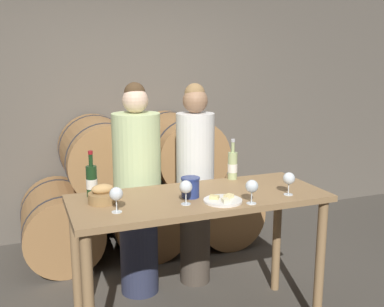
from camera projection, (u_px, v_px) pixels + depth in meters
The scene contains 14 objects.
stone_wall_back at pixel (125, 80), 4.63m from camera, with size 10.00×0.12×3.20m.
barrel_stack at pixel (142, 190), 4.31m from camera, with size 2.23×0.91×1.29m.
tasting_table at pixel (199, 216), 2.92m from camera, with size 1.66×0.66×0.95m.
person_left at pixel (138, 190), 3.41m from camera, with size 0.36×0.36×1.65m.
person_right at pixel (195, 183), 3.58m from camera, with size 0.30×0.30×1.63m.
wine_bottle_red at pixel (92, 181), 2.85m from camera, with size 0.07×0.07×0.30m.
wine_bottle_white at pixel (233, 165), 3.27m from camera, with size 0.07×0.07×0.30m.
blue_crock at pixel (190, 186), 2.84m from camera, with size 0.12×0.12×0.13m.
bread_basket at pixel (103, 196), 2.74m from camera, with size 0.18×0.18×0.12m.
cheese_plate at pixel (223, 200), 2.76m from camera, with size 0.24×0.24×0.04m.
wine_glass_far_left at pixel (116, 194), 2.55m from camera, with size 0.08×0.08×0.15m.
wine_glass_left at pixel (186, 187), 2.69m from camera, with size 0.08×0.08×0.15m.
wine_glass_center at pixel (252, 187), 2.71m from camera, with size 0.08×0.08×0.15m.
wine_glass_right at pixel (289, 179), 2.89m from camera, with size 0.08×0.08×0.15m.
Camera 1 is at (-1.05, -2.57, 1.81)m, focal length 42.00 mm.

